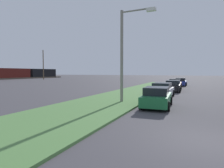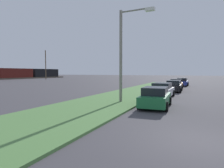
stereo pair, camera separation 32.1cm
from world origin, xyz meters
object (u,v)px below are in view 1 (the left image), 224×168
at_px(streetlight, 126,49).
at_px(distant_utility_pole, 43,65).
at_px(parked_car_green, 157,97).
at_px(parked_car_black, 173,86).
at_px(parked_car_orange, 175,84).
at_px(parked_car_blue, 181,82).
at_px(parked_car_white, 162,90).

distance_m(streetlight, distant_utility_pole, 56.55).
bearing_deg(parked_car_green, parked_car_black, -2.39).
bearing_deg(parked_car_black, parked_car_green, 178.99).
xyz_separation_m(parked_car_green, parked_car_orange, (17.88, 0.38, 0.00)).
xyz_separation_m(parked_car_black, distant_utility_pole, (25.59, 45.20, 4.28)).
distance_m(parked_car_green, parked_car_black, 12.37).
bearing_deg(distant_utility_pole, streetlight, -131.03).
xyz_separation_m(parked_car_blue, distant_utility_pole, (14.08, 45.40, 4.28)).
distance_m(parked_car_orange, distant_utility_pole, 49.42).
height_order(parked_car_black, distant_utility_pole, distant_utility_pole).
xyz_separation_m(parked_car_white, parked_car_blue, (18.09, -0.56, 0.00)).
relative_size(parked_car_orange, parked_car_blue, 1.01).
relative_size(parked_car_black, parked_car_orange, 0.99).
xyz_separation_m(parked_car_green, parked_car_blue, (23.88, -0.06, 0.00)).
bearing_deg(parked_car_green, distant_utility_pole, 47.04).
xyz_separation_m(parked_car_white, parked_car_orange, (12.10, -0.12, 0.00)).
bearing_deg(parked_car_white, parked_car_black, -2.23).
bearing_deg(parked_car_white, streetlight, 157.16).
xyz_separation_m(parked_car_white, parked_car_black, (6.59, -0.37, 0.00)).
bearing_deg(parked_car_orange, parked_car_white, 176.41).
bearing_deg(parked_car_white, distant_utility_pole, 55.29).
relative_size(parked_car_black, streetlight, 0.58).
relative_size(parked_car_orange, distant_utility_pole, 0.44).
distance_m(parked_car_white, distant_utility_pole, 55.35).
bearing_deg(parked_car_blue, parked_car_black, 179.96).
distance_m(parked_car_white, parked_car_black, 6.60).
bearing_deg(parked_car_green, parked_car_orange, -1.80).
height_order(parked_car_white, parked_car_blue, same).
distance_m(parked_car_orange, streetlight, 17.59).
relative_size(parked_car_black, parked_car_blue, 1.00).
bearing_deg(parked_car_black, streetlight, 165.90).
bearing_deg(parked_car_orange, parked_car_black, 179.53).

